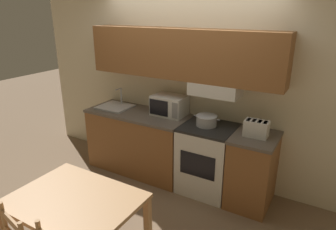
{
  "coord_description": "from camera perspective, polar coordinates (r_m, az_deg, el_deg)",
  "views": [
    {
      "loc": [
        1.8,
        -3.56,
        2.29
      ],
      "look_at": [
        0.05,
        -0.56,
        1.05
      ],
      "focal_mm": 32.0,
      "sensor_mm": 36.0,
      "label": 1
    }
  ],
  "objects": [
    {
      "name": "sink_basin",
      "position": [
        4.51,
        -10.05,
        1.63
      ],
      "size": [
        0.46,
        0.42,
        0.27
      ],
      "color": "#B7BABF",
      "rests_on": "lower_counter_main"
    },
    {
      "name": "ground_plane",
      "position": [
        4.61,
        3.06,
        -10.2
      ],
      "size": [
        16.0,
        16.0,
        0.0
      ],
      "primitive_type": "plane",
      "color": "#7F664C"
    },
    {
      "name": "stove_range",
      "position": [
        3.96,
        7.49,
        -8.22
      ],
      "size": [
        0.65,
        0.63,
        0.9
      ],
      "color": "silver",
      "rests_on": "ground_plane"
    },
    {
      "name": "lower_counter_right_stub",
      "position": [
        3.8,
        15.73,
        -10.08
      ],
      "size": [
        0.51,
        0.65,
        0.9
      ],
      "color": "brown",
      "rests_on": "ground_plane"
    },
    {
      "name": "cooking_pot",
      "position": [
        3.78,
        7.35,
        -0.98
      ],
      "size": [
        0.35,
        0.27,
        0.13
      ],
      "color": "#B7BABF",
      "rests_on": "stove_range"
    },
    {
      "name": "dining_table",
      "position": [
        2.8,
        -17.27,
        -16.77
      ],
      "size": [
        1.07,
        0.8,
        0.78
      ],
      "color": "tan",
      "rests_on": "ground_plane"
    },
    {
      "name": "wall_back",
      "position": [
        4.01,
        3.21,
        8.04
      ],
      "size": [
        5.05,
        0.38,
        2.55
      ],
      "color": "beige",
      "rests_on": "ground_plane"
    },
    {
      "name": "lower_counter_main",
      "position": [
        4.43,
        -5.5,
        -4.96
      ],
      "size": [
        1.5,
        0.65,
        0.9
      ],
      "color": "brown",
      "rests_on": "ground_plane"
    },
    {
      "name": "microwave",
      "position": [
        4.1,
        0.26,
        1.86
      ],
      "size": [
        0.46,
        0.33,
        0.27
      ],
      "color": "silver",
      "rests_on": "lower_counter_main"
    },
    {
      "name": "toaster",
      "position": [
        3.57,
        16.46,
        -2.48
      ],
      "size": [
        0.28,
        0.16,
        0.19
      ],
      "color": "silver",
      "rests_on": "lower_counter_right_stub"
    }
  ]
}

